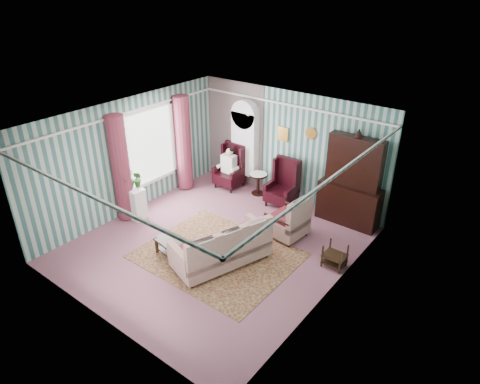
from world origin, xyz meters
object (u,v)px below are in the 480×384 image
Objects in this scene: nest_table at (335,256)px; coffee_table at (174,250)px; dresser_hutch at (352,179)px; wingback_right at (282,184)px; sofa at (221,242)px; plant_stand at (134,203)px; bookcase at (245,148)px; seated_woman at (229,168)px; floral_armchair at (287,217)px; round_side_table at (258,184)px; wingback_left at (229,167)px.

nest_table reaches higher than coffee_table.
dresser_hutch is 4.37× the size of nest_table.
coffee_table is (-2.87, -1.83, -0.07)m from nest_table.
wingback_right reaches higher than sofa.
plant_stand is 0.90× the size of coffee_table.
bookcase reaches higher than seated_woman.
bookcase is at bearing 63.42° from floral_armchair.
wingback_right is 1.49m from floral_armchair.
floral_armchair is at bearing -32.99° from bookcase.
dresser_hutch reaches higher than floral_armchair.
wingback_right is 1.56× the size of plant_stand.
round_side_table is (-2.60, -0.12, -0.88)m from dresser_hutch.
seated_woman is 1.97× the size of round_side_table.
floral_armchair reaches higher than coffee_table.
dresser_hutch is at bearing -23.88° from floral_armchair.
wingback_left is 0.04m from seated_woman.
seated_woman reaches higher than nest_table.
sofa is at bearing -82.66° from wingback_right.
bookcase reaches higher than plant_stand.
sofa is at bearing -53.74° from wingback_left.
round_side_table is 3.29m from sofa.
wingback_left is 1.56× the size of plant_stand.
plant_stand is at bearing -108.49° from bookcase.
bookcase is at bearing 104.13° from coffee_table.
plant_stand is at bearing -166.16° from nest_table.
wingback_left is at bearing -175.59° from dresser_hutch.
floral_armchair is at bearing 24.52° from plant_stand.
dresser_hutch is at bearing 107.39° from nest_table.
seated_woman is at bearing 73.78° from plant_stand.
sofa is (-1.38, -3.16, -0.65)m from dresser_hutch.
wingback_right is 0.92m from round_side_table.
bookcase is 3.73× the size of round_side_table.
wingback_right reaches higher than coffee_table.
nest_table is 0.26× the size of sofa.
wingback_right reaches higher than plant_stand.
sofa is (1.22, -3.04, 0.23)m from round_side_table.
bookcase is at bearing 159.73° from round_side_table.
wingback_right is at bearing -10.01° from round_side_table.
seated_woman is at bearing 54.80° from sofa.
dresser_hutch is at bearing 8.77° from wingback_right.
wingback_left is 2.91m from floral_armchair.
plant_stand reaches higher than nest_table.
seated_woman is 2.19× the size of nest_table.
plant_stand is at bearing 120.94° from floral_armchair.
sofa is 2.03× the size of floral_armchair.
seated_woman is 1.47× the size of plant_stand.
round_side_table is at bearing 59.44° from floral_armchair.
wingback_right is at bearing -171.23° from dresser_hutch.
dresser_hutch is 1.80m from floral_armchair.
wingback_right is 2.31× the size of nest_table.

